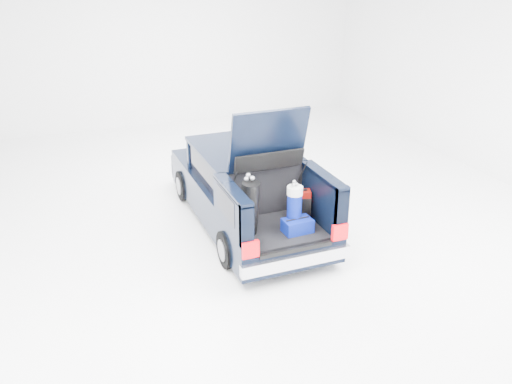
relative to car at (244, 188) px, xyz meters
name	(u,v)px	position (x,y,z in m)	size (l,w,h in m)	color
ground	(246,222)	(0.00, -0.11, -0.67)	(14.00, 14.00, 0.00)	white
car	(244,188)	(0.00, 0.00, 0.00)	(1.87, 4.65, 2.47)	black
red_suitcase	(301,204)	(0.50, -1.37, 0.17)	(0.35, 0.29, 0.51)	#690703
black_golf_bag	(250,208)	(-0.50, -1.61, 0.38)	(0.32, 0.41, 1.01)	black
blue_golf_bag	(294,208)	(0.22, -1.71, 0.31)	(0.33, 0.33, 0.84)	black
blue_duffel	(297,226)	(0.23, -1.81, 0.04)	(0.47, 0.31, 0.24)	navy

